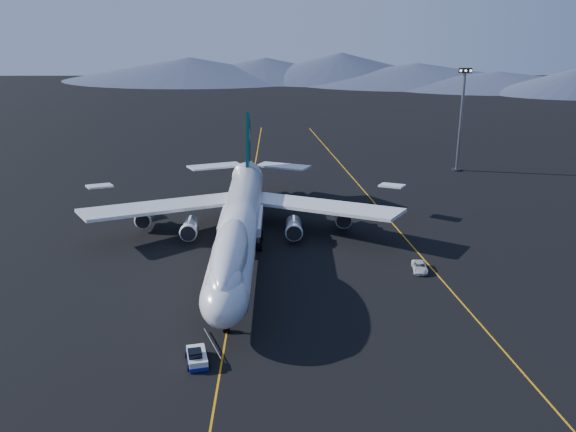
{
  "coord_description": "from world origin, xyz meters",
  "views": [
    {
      "loc": [
        7.88,
        -102.88,
        43.49
      ],
      "look_at": [
        8.42,
        3.5,
        6.0
      ],
      "focal_mm": 40.0,
      "sensor_mm": 36.0,
      "label": 1
    }
  ],
  "objects_px": {
    "boeing_747": "(239,224)",
    "service_van": "(420,267)",
    "pushback_tug": "(197,358)",
    "floodlight_mast": "(461,120)"
  },
  "relations": [
    {
      "from": "service_van",
      "to": "boeing_747",
      "type": "bearing_deg",
      "value": 172.31
    },
    {
      "from": "boeing_747",
      "to": "pushback_tug",
      "type": "relative_size",
      "value": 14.1
    },
    {
      "from": "service_van",
      "to": "floodlight_mast",
      "type": "bearing_deg",
      "value": 75.59
    },
    {
      "from": "pushback_tug",
      "to": "floodlight_mast",
      "type": "bearing_deg",
      "value": 45.19
    },
    {
      "from": "service_van",
      "to": "pushback_tug",
      "type": "bearing_deg",
      "value": -135.37
    },
    {
      "from": "boeing_747",
      "to": "floodlight_mast",
      "type": "distance_m",
      "value": 76.26
    },
    {
      "from": "boeing_747",
      "to": "floodlight_mast",
      "type": "xyz_separation_m",
      "value": [
        51.83,
        55.48,
        7.22
      ]
    },
    {
      "from": "pushback_tug",
      "to": "service_van",
      "type": "relative_size",
      "value": 1.02
    },
    {
      "from": "boeing_747",
      "to": "service_van",
      "type": "xyz_separation_m",
      "value": [
        30.0,
        -6.71,
        -5.11
      ]
    },
    {
      "from": "floodlight_mast",
      "to": "boeing_747",
      "type": "bearing_deg",
      "value": -133.05
    }
  ]
}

